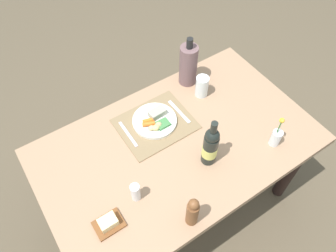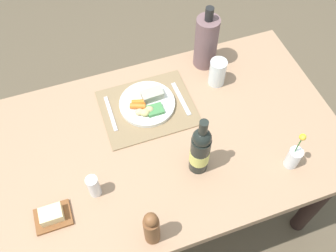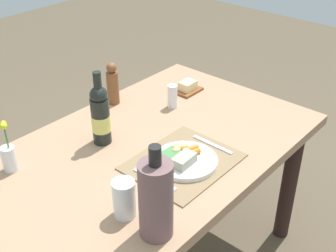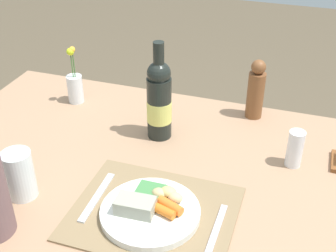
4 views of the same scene
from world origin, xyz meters
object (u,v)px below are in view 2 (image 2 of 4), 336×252
Objects in this scene: dining_table at (167,150)px; pepper_mill at (152,228)px; flower_vase at (294,156)px; butter_dish at (52,216)px; salt_shaker at (94,186)px; dinner_plate at (148,103)px; knife at (111,113)px; water_tumbler at (217,74)px; fork at (181,99)px; wine_bottle at (200,150)px; cooler_bottle at (206,42)px.

dining_table is 0.45m from pepper_mill.
dining_table is 7.04× the size of flower_vase.
salt_shaker is at bearing -164.75° from butter_dish.
dinner_plate is 0.44m from salt_shaker.
water_tumbler is (-0.50, -0.02, 0.05)m from knife.
water_tumbler is (-0.81, -0.40, 0.04)m from butter_dish.
fork is 1.46× the size of water_tumbler.
dinner_plate is at bearing -142.37° from butter_dish.
wine_bottle is at bearing 114.46° from dining_table.
dinner_plate is 1.18× the size of flower_vase.
dinner_plate is 0.38m from cooler_bottle.
dining_table is at bearing -159.94° from butter_dish.
fork is 0.20m from water_tumbler.
wine_bottle is at bearing 65.13° from cooler_bottle.
butter_dish is at bearing 33.13° from cooler_bottle.
pepper_mill is 0.97× the size of flower_vase.
fork is at bearing 175.89° from knife.
wine_bottle is 2.81× the size of salt_shaker.
water_tumbler is 0.65× the size of pepper_mill.
knife is 0.77m from flower_vase.
knife is at bearing -3.80° from dinner_plate.
dining_table is at bearing 48.25° from cooler_bottle.
dining_table is 11.11× the size of water_tumbler.
knife is at bearing -6.49° from fork.
water_tumbler is at bearing -151.50° from salt_shaker.
knife is 0.57m from pepper_mill.
fork is 0.72m from butter_dish.
wine_bottle is at bearing 176.58° from salt_shaker.
pepper_mill reaches higher than dinner_plate.
dining_table is 4.57× the size of cooler_bottle.
flower_vase is (-0.42, 0.27, 0.16)m from dining_table.
flower_vase is (-0.75, 0.14, 0.01)m from salt_shaker.
dinner_plate is 1.21× the size of pepper_mill.
dinner_plate reaches higher than dining_table.
salt_shaker reaches higher than fork.
fork is 0.95× the size of pepper_mill.
flower_vase is at bearing 162.12° from wine_bottle.
knife is 1.73× the size of salt_shaker.
fork is (-0.13, -0.17, 0.11)m from dining_table.
butter_dish is (0.50, 0.18, 0.12)m from dining_table.
butter_dish is 0.43× the size of wine_bottle.
cooler_bottle reaches higher than flower_vase.
dinner_plate is 0.60m from butter_dish.
water_tumbler reaches higher than dining_table.
dinner_plate is 0.37m from wine_bottle.
cooler_bottle is 0.86m from pepper_mill.
dining_table is 5.98× the size of dinner_plate.
flower_vase is at bearing 142.93° from knife.
cooler_bottle is 0.63m from flower_vase.
fork is 0.62× the size of wine_bottle.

